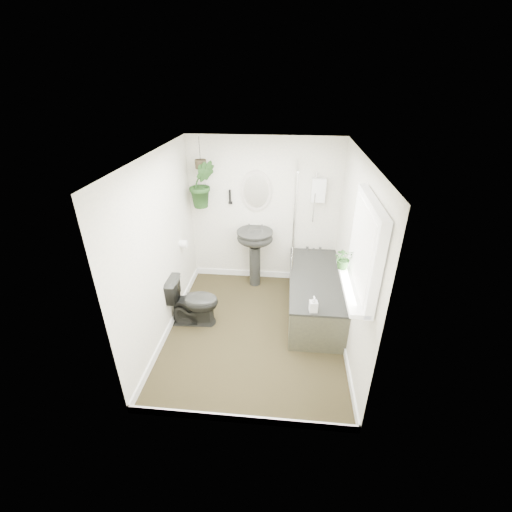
{
  "coord_description": "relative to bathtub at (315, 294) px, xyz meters",
  "views": [
    {
      "loc": [
        0.37,
        -3.58,
        3.04
      ],
      "look_at": [
        0.0,
        0.15,
        1.05
      ],
      "focal_mm": 24.0,
      "sensor_mm": 36.0,
      "label": 1
    }
  ],
  "objects": [
    {
      "name": "toilet_roll_holder",
      "position": [
        -1.9,
        0.2,
        0.61
      ],
      "size": [
        0.11,
        0.11,
        0.11
      ],
      "primitive_type": "cylinder",
      "rotation": [
        0.0,
        1.57,
        0.0
      ],
      "color": "white",
      "rests_on": "wall_left"
    },
    {
      "name": "skirting",
      "position": [
        -0.8,
        -0.5,
        -0.24
      ],
      "size": [
        2.3,
        2.8,
        0.1
      ],
      "primitive_type": "cube",
      "color": "white",
      "rests_on": "floor"
    },
    {
      "name": "sill_plant",
      "position": [
        0.17,
        -0.9,
        1.08
      ],
      "size": [
        0.22,
        0.2,
        0.23
      ],
      "primitive_type": "imported",
      "rotation": [
        0.0,
        0.0,
        0.08
      ],
      "color": "black",
      "rests_on": "window_sill"
    },
    {
      "name": "bath_screen",
      "position": [
        -0.33,
        0.49,
        0.99
      ],
      "size": [
        0.04,
        0.72,
        1.4
      ],
      "primitive_type": null,
      "color": "silver",
      "rests_on": "bathtub"
    },
    {
      "name": "window_recess",
      "position": [
        0.29,
        -1.2,
        1.36
      ],
      "size": [
        0.08,
        1.0,
        0.9
      ],
      "primitive_type": "cube",
      "color": "white",
      "rests_on": "wall_right"
    },
    {
      "name": "window_sill",
      "position": [
        0.22,
        -1.2,
        0.94
      ],
      "size": [
        0.18,
        1.0,
        0.04
      ],
      "primitive_type": "cube",
      "color": "white",
      "rests_on": "wall_right"
    },
    {
      "name": "bathtub",
      "position": [
        0.0,
        0.0,
        0.0
      ],
      "size": [
        0.72,
        1.72,
        0.58
      ],
      "primitive_type": null,
      "color": "black",
      "rests_on": "floor"
    },
    {
      "name": "wall_right",
      "position": [
        0.36,
        -0.5,
        0.86
      ],
      "size": [
        0.02,
        2.8,
        2.3
      ],
      "primitive_type": "cube",
      "color": "#F2ECCD",
      "rests_on": "ground"
    },
    {
      "name": "toilet",
      "position": [
        -1.65,
        -0.4,
        0.06
      ],
      "size": [
        0.7,
        0.42,
        0.69
      ],
      "primitive_type": "imported",
      "rotation": [
        0.0,
        0.0,
        1.62
      ],
      "color": "black",
      "rests_on": "floor"
    },
    {
      "name": "wall_front",
      "position": [
        -0.8,
        -1.91,
        0.86
      ],
      "size": [
        2.3,
        0.02,
        2.3
      ],
      "primitive_type": "cube",
      "color": "#F2ECCD",
      "rests_on": "ground"
    },
    {
      "name": "hanging_pot",
      "position": [
        -1.68,
        0.67,
        1.64
      ],
      "size": [
        0.16,
        0.16,
        0.12
      ],
      "primitive_type": "cylinder",
      "color": "#2E2718",
      "rests_on": "ceiling"
    },
    {
      "name": "soap_bottle",
      "position": [
        -0.08,
        -0.78,
        0.39
      ],
      "size": [
        0.1,
        0.1,
        0.2
      ],
      "primitive_type": "imported",
      "rotation": [
        0.0,
        0.0,
        0.12
      ],
      "color": "black",
      "rests_on": "bathtub"
    },
    {
      "name": "window_blinds",
      "position": [
        0.24,
        -1.2,
        1.36
      ],
      "size": [
        0.01,
        0.86,
        0.76
      ],
      "primitive_type": "cube",
      "color": "white",
      "rests_on": "wall_right"
    },
    {
      "name": "wall_back",
      "position": [
        -0.8,
        0.91,
        0.86
      ],
      "size": [
        2.3,
        0.02,
        2.3
      ],
      "primitive_type": "cube",
      "color": "#F2ECCD",
      "rests_on": "ground"
    },
    {
      "name": "wall_sconce",
      "position": [
        -1.32,
        0.86,
        1.11
      ],
      "size": [
        0.04,
        0.04,
        0.22
      ],
      "primitive_type": "cylinder",
      "color": "black",
      "rests_on": "wall_back"
    },
    {
      "name": "shower_box",
      "position": [
        0.0,
        0.84,
        1.26
      ],
      "size": [
        0.2,
        0.1,
        0.35
      ],
      "primitive_type": "cube",
      "color": "white",
      "rests_on": "wall_back"
    },
    {
      "name": "wall_left",
      "position": [
        -1.96,
        -0.5,
        0.86
      ],
      "size": [
        0.02,
        2.8,
        2.3
      ],
      "primitive_type": "cube",
      "color": "#F2ECCD",
      "rests_on": "ground"
    },
    {
      "name": "ceiling",
      "position": [
        -0.8,
        -0.5,
        2.02
      ],
      "size": [
        2.3,
        2.8,
        0.02
      ],
      "primitive_type": "cube",
      "color": "white",
      "rests_on": "ground"
    },
    {
      "name": "oval_mirror",
      "position": [
        -0.92,
        0.87,
        1.21
      ],
      "size": [
        0.46,
        0.03,
        0.62
      ],
      "primitive_type": "ellipsoid",
      "color": "#BAB0A1",
      "rests_on": "wall_back"
    },
    {
      "name": "pedestal_sink",
      "position": [
        -0.92,
        0.65,
        0.18
      ],
      "size": [
        0.59,
        0.52,
        0.95
      ],
      "primitive_type": null,
      "rotation": [
        0.0,
        0.0,
        -0.08
      ],
      "color": "black",
      "rests_on": "floor"
    },
    {
      "name": "hanging_plant",
      "position": [
        -1.68,
        0.67,
        1.35
      ],
      "size": [
        0.46,
        0.41,
        0.69
      ],
      "primitive_type": "imported",
      "rotation": [
        0.0,
        0.0,
        0.31
      ],
      "color": "black",
      "rests_on": "ceiling"
    },
    {
      "name": "floor",
      "position": [
        -0.8,
        -0.5,
        -0.3
      ],
      "size": [
        2.3,
        2.8,
        0.02
      ],
      "primitive_type": "cube",
      "color": "black",
      "rests_on": "ground"
    }
  ]
}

